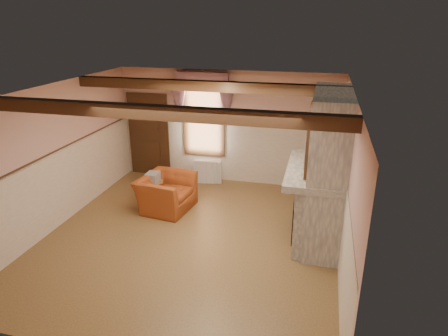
% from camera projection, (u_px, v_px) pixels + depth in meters
% --- Properties ---
extents(floor, '(5.50, 6.00, 0.01)m').
position_uv_depth(floor, '(191.00, 237.00, 7.68)').
color(floor, brown).
rests_on(floor, ground).
extents(ceiling, '(5.50, 6.00, 0.01)m').
position_uv_depth(ceiling, '(186.00, 91.00, 6.69)').
color(ceiling, silver).
rests_on(ceiling, wall_back).
extents(wall_back, '(5.50, 0.02, 2.80)m').
position_uv_depth(wall_back, '(227.00, 127.00, 9.91)').
color(wall_back, '#CE9C8F').
rests_on(wall_back, floor).
extents(wall_front, '(5.50, 0.02, 2.80)m').
position_uv_depth(wall_front, '(102.00, 261.00, 4.47)').
color(wall_front, '#CE9C8F').
rests_on(wall_front, floor).
extents(wall_left, '(0.02, 6.00, 2.80)m').
position_uv_depth(wall_left, '(55.00, 157.00, 7.81)').
color(wall_left, '#CE9C8F').
rests_on(wall_left, floor).
extents(wall_right, '(0.02, 6.00, 2.80)m').
position_uv_depth(wall_right, '(347.00, 183.00, 6.57)').
color(wall_right, '#CE9C8F').
rests_on(wall_right, floor).
extents(wainscot, '(5.50, 6.00, 1.50)m').
position_uv_depth(wainscot, '(190.00, 202.00, 7.42)').
color(wainscot, beige).
rests_on(wainscot, floor).
extents(chair_rail, '(5.50, 6.00, 0.08)m').
position_uv_depth(chair_rail, '(188.00, 164.00, 7.15)').
color(chair_rail, black).
rests_on(chair_rail, wainscot).
extents(firebox, '(0.20, 0.95, 0.90)m').
position_uv_depth(firebox, '(300.00, 214.00, 7.62)').
color(firebox, black).
rests_on(firebox, floor).
extents(armchair, '(1.16, 1.28, 0.75)m').
position_uv_depth(armchair, '(166.00, 193.00, 8.70)').
color(armchair, '#994219').
rests_on(armchair, floor).
extents(side_table, '(0.56, 0.56, 0.55)m').
position_uv_depth(side_table, '(153.00, 192.00, 8.97)').
color(side_table, brown).
rests_on(side_table, floor).
extents(book_stack, '(0.26, 0.32, 0.20)m').
position_uv_depth(book_stack, '(153.00, 177.00, 8.82)').
color(book_stack, '#B7AD8C').
rests_on(book_stack, side_table).
extents(radiator, '(0.72, 0.29, 0.60)m').
position_uv_depth(radiator, '(208.00, 171.00, 10.13)').
color(radiator, silver).
rests_on(radiator, floor).
extents(bowl, '(0.37, 0.37, 0.09)m').
position_uv_depth(bowl, '(317.00, 162.00, 7.33)').
color(bowl, brown).
rests_on(bowl, mantel).
extents(mantel_clock, '(0.14, 0.24, 0.20)m').
position_uv_depth(mantel_clock, '(318.00, 151.00, 7.80)').
color(mantel_clock, black).
rests_on(mantel_clock, mantel).
extents(oil_lamp, '(0.11, 0.11, 0.28)m').
position_uv_depth(oil_lamp, '(318.00, 150.00, 7.72)').
color(oil_lamp, gold).
rests_on(oil_lamp, mantel).
extents(candle_red, '(0.06, 0.06, 0.16)m').
position_uv_depth(candle_red, '(316.00, 178.00, 6.52)').
color(candle_red, maroon).
rests_on(candle_red, mantel).
extents(jar_yellow, '(0.06, 0.06, 0.12)m').
position_uv_depth(jar_yellow, '(317.00, 167.00, 7.04)').
color(jar_yellow, gold).
rests_on(jar_yellow, mantel).
extents(fireplace, '(0.85, 2.00, 2.80)m').
position_uv_depth(fireplace, '(327.00, 169.00, 7.19)').
color(fireplace, gray).
rests_on(fireplace, floor).
extents(mantel, '(1.05, 2.05, 0.12)m').
position_uv_depth(mantel, '(317.00, 170.00, 7.24)').
color(mantel, gray).
rests_on(mantel, fireplace).
extents(overmantel_mirror, '(0.06, 1.44, 1.04)m').
position_uv_depth(overmantel_mirror, '(309.00, 137.00, 7.07)').
color(overmantel_mirror, silver).
rests_on(overmantel_mirror, fireplace).
extents(door, '(1.10, 0.10, 2.10)m').
position_uv_depth(door, '(149.00, 136.00, 10.46)').
color(door, black).
rests_on(door, floor).
extents(window, '(1.06, 0.08, 2.02)m').
position_uv_depth(window, '(204.00, 116.00, 9.93)').
color(window, white).
rests_on(window, wall_back).
extents(window_drapes, '(1.30, 0.14, 1.40)m').
position_uv_depth(window_drapes, '(202.00, 93.00, 9.64)').
color(window_drapes, gray).
rests_on(window_drapes, wall_back).
extents(ceiling_beam_front, '(5.50, 0.18, 0.20)m').
position_uv_depth(ceiling_beam_front, '(158.00, 113.00, 5.64)').
color(ceiling_beam_front, black).
rests_on(ceiling_beam_front, ceiling).
extents(ceiling_beam_back, '(5.50, 0.18, 0.20)m').
position_uv_depth(ceiling_beam_back, '(206.00, 86.00, 7.82)').
color(ceiling_beam_back, black).
rests_on(ceiling_beam_back, ceiling).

